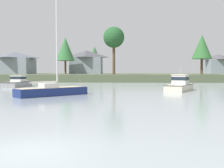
% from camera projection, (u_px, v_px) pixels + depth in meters
% --- Properties ---
extents(ground_plane, '(476.46, 476.46, 0.00)m').
position_uv_depth(ground_plane, '(29.00, 150.00, 9.60)').
color(ground_plane, '#939EA3').
extents(far_shore_bank, '(214.41, 46.44, 1.96)m').
position_uv_depth(far_shore_bank, '(117.00, 77.00, 88.87)').
color(far_shore_bank, '#4C563D').
rests_on(far_shore_bank, ground).
extents(sailboat_navy, '(7.57, 7.47, 12.35)m').
position_uv_depth(sailboat_navy, '(52.00, 93.00, 30.93)').
color(sailboat_navy, navy).
rests_on(sailboat_navy, ground).
extents(cruiser_cream, '(5.55, 8.09, 4.48)m').
position_uv_depth(cruiser_cream, '(181.00, 87.00, 39.12)').
color(cruiser_cream, beige).
rests_on(cruiser_cream, ground).
extents(cruiser_grey, '(3.19, 7.87, 4.09)m').
position_uv_depth(cruiser_grey, '(20.00, 84.00, 49.13)').
color(cruiser_grey, gray).
rests_on(cruiser_grey, ground).
extents(shore_tree_center_right, '(5.63, 5.63, 10.89)m').
position_uv_depth(shore_tree_center_right, '(65.00, 49.00, 80.12)').
color(shore_tree_center_right, brown).
rests_on(shore_tree_center_right, far_shore_bank).
extents(shore_tree_center, '(5.06, 5.06, 10.21)m').
position_uv_depth(shore_tree_center, '(202.00, 47.00, 68.91)').
color(shore_tree_center, brown).
rests_on(shore_tree_center, far_shore_bank).
extents(shore_tree_inland_a, '(5.62, 5.62, 12.72)m').
position_uv_depth(shore_tree_inland_a, '(114.00, 38.00, 71.64)').
color(shore_tree_inland_a, brown).
rests_on(shore_tree_inland_a, far_shore_bank).
extents(shore_tree_left, '(4.02, 4.02, 9.00)m').
position_uv_depth(shore_tree_left, '(94.00, 54.00, 87.96)').
color(shore_tree_left, brown).
rests_on(shore_tree_left, far_shore_bank).
extents(cottage_near_water, '(8.18, 9.62, 6.82)m').
position_uv_depth(cottage_near_water, '(218.00, 64.00, 95.07)').
color(cottage_near_water, gray).
rests_on(cottage_near_water, far_shore_bank).
extents(cottage_behind_trees, '(10.72, 7.38, 7.55)m').
position_uv_depth(cottage_behind_trees, '(86.00, 62.00, 86.71)').
color(cottage_behind_trees, gray).
rests_on(cottage_behind_trees, far_shore_bank).
extents(cottage_eastern, '(12.50, 9.94, 6.98)m').
position_uv_depth(cottage_eastern, '(14.00, 63.00, 85.53)').
color(cottage_eastern, gray).
rests_on(cottage_eastern, far_shore_bank).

